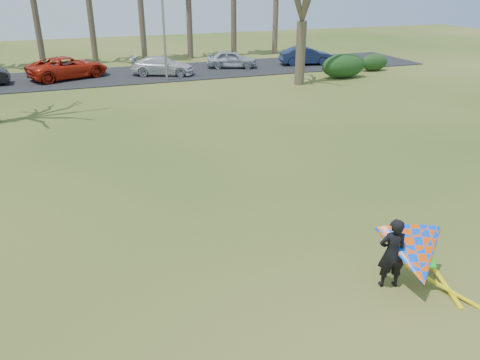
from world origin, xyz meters
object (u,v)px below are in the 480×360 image
object	(u,v)px
car_3	(163,66)
kite_flyer	(413,255)
streetlight	(165,12)
car_4	(232,59)
car_2	(68,67)
car_5	(306,56)

from	to	relation	value
car_3	kite_flyer	bearing A→B (deg)	-158.16
kite_flyer	streetlight	bearing A→B (deg)	90.48
car_4	kite_flyer	bearing A→B (deg)	-171.13
streetlight	car_2	distance (m)	7.99
car_4	car_5	size ratio (longest dim) A/B	0.91
kite_flyer	car_4	bearing A→B (deg)	79.04
car_3	streetlight	bearing A→B (deg)	-158.37
streetlight	car_3	xyz separation A→B (m)	(-0.01, 2.08, -3.76)
car_4	car_5	bearing A→B (deg)	-76.60
car_2	car_4	world-z (taller)	car_2
car_3	kite_flyer	xyz separation A→B (m)	(0.22, -26.80, 0.15)
car_2	kite_flyer	size ratio (longest dim) A/B	2.24
car_5	kite_flyer	distance (m)	29.47
kite_flyer	car_5	bearing A→B (deg)	67.11
car_4	car_5	distance (m)	6.12
streetlight	kite_flyer	size ratio (longest dim) A/B	3.35
streetlight	car_4	xyz separation A→B (m)	(5.60, 3.12, -3.75)
car_5	car_2	bearing A→B (deg)	99.95
car_4	kite_flyer	distance (m)	28.35
car_5	car_4	bearing A→B (deg)	95.65
car_4	kite_flyer	size ratio (longest dim) A/B	1.60
kite_flyer	car_2	bearing A→B (deg)	103.34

